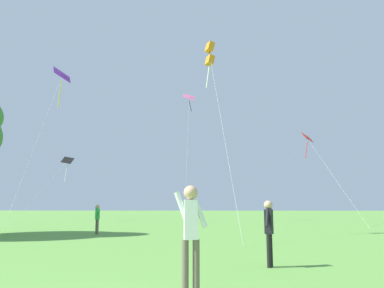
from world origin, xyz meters
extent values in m
cube|color=red|center=(10.81, 35.75, 8.48)|extent=(1.39, 1.63, 1.12)
cylinder|color=#3F382D|center=(10.81, 35.75, 8.48)|extent=(1.12, 0.65, 0.46)
cylinder|color=red|center=(10.67, 35.72, 7.16)|extent=(0.36, 0.14, 1.64)
cylinder|color=silver|center=(11.69, 30.56, 4.19)|extent=(1.76, 10.39, 8.38)
cube|color=purple|center=(-12.88, 30.39, 13.87)|extent=(1.55, 2.13, 1.54)
cylinder|color=#3F382D|center=(-12.88, 30.39, 13.87)|extent=(1.18, 0.68, 0.77)
cylinder|color=yellow|center=(-13.07, 30.58, 12.04)|extent=(0.49, 0.49, 2.55)
cylinder|color=silver|center=(-11.98, 24.72, 6.88)|extent=(1.81, 11.35, 13.75)
cube|color=pink|center=(-1.69, 41.22, 14.59)|extent=(1.47, 1.16, 0.97)
cylinder|color=#3F382D|center=(-1.69, 41.22, 14.59)|extent=(1.17, 0.19, 0.31)
cylinder|color=black|center=(-1.55, 41.32, 13.52)|extent=(0.35, 0.29, 1.25)
cylinder|color=silver|center=(-1.42, 35.69, 7.25)|extent=(0.55, 11.07, 14.49)
cube|color=orange|center=(1.50, 17.06, 10.42)|extent=(0.62, 0.65, 0.57)
cube|color=orange|center=(1.50, 17.06, 9.63)|extent=(0.62, 0.65, 0.57)
cylinder|color=#3F382D|center=(1.50, 17.06, 10.02)|extent=(0.03, 0.03, 1.13)
cylinder|color=silver|center=(1.40, 17.02, 8.76)|extent=(0.29, 0.18, 1.52)
cylinder|color=silver|center=(2.17, 14.08, 4.96)|extent=(1.36, 5.97, 9.92)
cube|color=black|center=(-15.56, 39.34, 6.83)|extent=(1.41, 0.80, 0.98)
cylinder|color=#3F382D|center=(-15.56, 39.34, 6.83)|extent=(1.16, 0.35, 0.36)
cylinder|color=silver|center=(-15.59, 39.16, 5.34)|extent=(0.13, 0.43, 2.06)
cylinder|color=silver|center=(-15.53, 33.70, 3.36)|extent=(0.07, 11.28, 6.73)
cylinder|color=#665B4C|center=(1.44, 2.92, 0.45)|extent=(0.12, 0.12, 0.89)
cylinder|color=#665B4C|center=(1.62, 2.96, 0.45)|extent=(0.12, 0.12, 0.89)
cube|color=white|center=(1.53, 2.94, 1.22)|extent=(0.26, 0.24, 0.67)
cylinder|color=white|center=(1.39, 2.92, 1.39)|extent=(0.31, 0.14, 0.62)
cylinder|color=white|center=(1.67, 2.97, 1.39)|extent=(0.31, 0.14, 0.62)
sphere|color=tan|center=(1.53, 2.94, 1.68)|extent=(0.24, 0.24, 0.24)
cylinder|color=black|center=(3.24, 6.16, 0.39)|extent=(0.11, 0.11, 0.79)
cylinder|color=black|center=(3.19, 6.00, 0.39)|extent=(0.11, 0.11, 0.79)
cube|color=black|center=(3.21, 6.08, 1.09)|extent=(0.24, 0.25, 0.59)
cylinder|color=black|center=(3.26, 6.19, 1.23)|extent=(0.17, 0.28, 0.55)
cylinder|color=black|center=(3.17, 5.96, 1.23)|extent=(0.17, 0.28, 0.55)
sphere|color=tan|center=(3.21, 6.08, 1.49)|extent=(0.22, 0.22, 0.22)
cylinder|color=#665B4C|center=(-4.78, 17.40, 0.39)|extent=(0.11, 0.11, 0.79)
cylinder|color=#665B4C|center=(-4.67, 17.28, 0.39)|extent=(0.11, 0.11, 0.79)
cube|color=green|center=(-4.72, 17.34, 1.08)|extent=(0.27, 0.27, 0.59)
cylinder|color=green|center=(-4.80, 17.43, 1.23)|extent=(0.24, 0.25, 0.55)
cylinder|color=green|center=(-4.64, 17.25, 1.23)|extent=(0.24, 0.25, 0.55)
sphere|color=tan|center=(-4.72, 17.34, 1.49)|extent=(0.22, 0.22, 0.22)
camera|label=1|loc=(2.06, -3.78, 1.42)|focal=36.34mm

